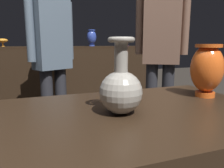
{
  "coord_description": "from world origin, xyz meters",
  "views": [
    {
      "loc": [
        -0.21,
        -0.66,
        1.03
      ],
      "look_at": [
        0.03,
        -0.01,
        0.9
      ],
      "focal_mm": 35.08,
      "sensor_mm": 36.0,
      "label": 1
    }
  ],
  "objects_px": {
    "vase_centerpiece": "(121,88)",
    "visitor_center_back": "(52,52)",
    "shelf_vase_far_right": "(127,40)",
    "shelf_vase_left": "(2,41)",
    "shelf_vase_center": "(49,41)",
    "shelf_vase_right": "(92,37)",
    "vase_left_accent": "(207,68)",
    "visitor_near_right": "(161,45)"
  },
  "relations": [
    {
      "from": "shelf_vase_far_right",
      "to": "visitor_center_back",
      "type": "bearing_deg",
      "value": -144.48
    },
    {
      "from": "shelf_vase_far_right",
      "to": "shelf_vase_left",
      "type": "bearing_deg",
      "value": -179.01
    },
    {
      "from": "shelf_vase_left",
      "to": "shelf_vase_far_right",
      "type": "bearing_deg",
      "value": 0.99
    },
    {
      "from": "shelf_vase_center",
      "to": "vase_left_accent",
      "type": "bearing_deg",
      "value": -77.33
    },
    {
      "from": "shelf_vase_far_right",
      "to": "shelf_vase_left",
      "type": "xyz_separation_m",
      "value": [
        -1.56,
        -0.03,
        -0.02
      ]
    },
    {
      "from": "shelf_vase_center",
      "to": "shelf_vase_right",
      "type": "height_order",
      "value": "shelf_vase_right"
    },
    {
      "from": "shelf_vase_far_right",
      "to": "shelf_vase_center",
      "type": "relative_size",
      "value": 1.57
    },
    {
      "from": "vase_left_accent",
      "to": "visitor_center_back",
      "type": "distance_m",
      "value": 1.44
    },
    {
      "from": "shelf_vase_far_right",
      "to": "visitor_center_back",
      "type": "xyz_separation_m",
      "value": [
        -1.08,
        -0.77,
        -0.13
      ]
    },
    {
      "from": "vase_centerpiece",
      "to": "shelf_vase_far_right",
      "type": "relative_size",
      "value": 1.59
    },
    {
      "from": "shelf_vase_far_right",
      "to": "visitor_center_back",
      "type": "distance_m",
      "value": 1.33
    },
    {
      "from": "vase_centerpiece",
      "to": "shelf_vase_center",
      "type": "relative_size",
      "value": 2.51
    },
    {
      "from": "shelf_vase_right",
      "to": "shelf_vase_left",
      "type": "bearing_deg",
      "value": 177.98
    },
    {
      "from": "vase_centerpiece",
      "to": "shelf_vase_right",
      "type": "xyz_separation_m",
      "value": [
        0.46,
        2.14,
        0.22
      ]
    },
    {
      "from": "vase_left_accent",
      "to": "visitor_center_back",
      "type": "bearing_deg",
      "value": 111.63
    },
    {
      "from": "shelf_vase_right",
      "to": "visitor_center_back",
      "type": "xyz_separation_m",
      "value": [
        -0.56,
        -0.71,
        -0.16
      ]
    },
    {
      "from": "shelf_vase_right",
      "to": "visitor_near_right",
      "type": "xyz_separation_m",
      "value": [
        0.38,
        -1.04,
        -0.09
      ]
    },
    {
      "from": "visitor_center_back",
      "to": "shelf_vase_right",
      "type": "bearing_deg",
      "value": -156.35
    },
    {
      "from": "shelf_vase_center",
      "to": "shelf_vase_left",
      "type": "bearing_deg",
      "value": -167.74
    },
    {
      "from": "shelf_vase_center",
      "to": "shelf_vase_right",
      "type": "distance_m",
      "value": 0.54
    },
    {
      "from": "vase_centerpiece",
      "to": "visitor_near_right",
      "type": "distance_m",
      "value": 1.39
    },
    {
      "from": "vase_left_accent",
      "to": "shelf_vase_right",
      "type": "height_order",
      "value": "shelf_vase_right"
    },
    {
      "from": "vase_centerpiece",
      "to": "vase_left_accent",
      "type": "relative_size",
      "value": 1.1
    },
    {
      "from": "visitor_near_right",
      "to": "vase_left_accent",
      "type": "bearing_deg",
      "value": 99.7
    },
    {
      "from": "shelf_vase_far_right",
      "to": "shelf_vase_center",
      "type": "distance_m",
      "value": 1.04
    },
    {
      "from": "vase_left_accent",
      "to": "shelf_vase_far_right",
      "type": "distance_m",
      "value": 2.18
    },
    {
      "from": "shelf_vase_left",
      "to": "shelf_vase_right",
      "type": "relative_size",
      "value": 0.56
    },
    {
      "from": "visitor_center_back",
      "to": "shelf_vase_center",
      "type": "bearing_deg",
      "value": -120.56
    },
    {
      "from": "vase_left_accent",
      "to": "shelf_vase_center",
      "type": "distance_m",
      "value": 2.25
    },
    {
      "from": "visitor_center_back",
      "to": "shelf_vase_far_right",
      "type": "bearing_deg",
      "value": -172.51
    },
    {
      "from": "vase_left_accent",
      "to": "shelf_vase_left",
      "type": "distance_m",
      "value": 2.32
    },
    {
      "from": "shelf_vase_far_right",
      "to": "shelf_vase_left",
      "type": "distance_m",
      "value": 1.56
    },
    {
      "from": "vase_left_accent",
      "to": "shelf_vase_left",
      "type": "height_order",
      "value": "shelf_vase_left"
    },
    {
      "from": "shelf_vase_left",
      "to": "visitor_center_back",
      "type": "relative_size",
      "value": 0.07
    },
    {
      "from": "vase_centerpiece",
      "to": "shelf_vase_far_right",
      "type": "xyz_separation_m",
      "value": [
        0.98,
        2.2,
        0.19
      ]
    },
    {
      "from": "vase_centerpiece",
      "to": "visitor_center_back",
      "type": "height_order",
      "value": "visitor_center_back"
    },
    {
      "from": "shelf_vase_center",
      "to": "visitor_center_back",
      "type": "height_order",
      "value": "visitor_center_back"
    },
    {
      "from": "shelf_vase_center",
      "to": "shelf_vase_right",
      "type": "bearing_deg",
      "value": -16.06
    },
    {
      "from": "visitor_near_right",
      "to": "visitor_center_back",
      "type": "relative_size",
      "value": 1.06
    },
    {
      "from": "vase_left_accent",
      "to": "visitor_near_right",
      "type": "xyz_separation_m",
      "value": [
        0.41,
        1.0,
        0.09
      ]
    },
    {
      "from": "vase_left_accent",
      "to": "shelf_vase_left",
      "type": "bearing_deg",
      "value": 115.96
    },
    {
      "from": "shelf_vase_left",
      "to": "visitor_center_back",
      "type": "distance_m",
      "value": 0.89
    }
  ]
}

